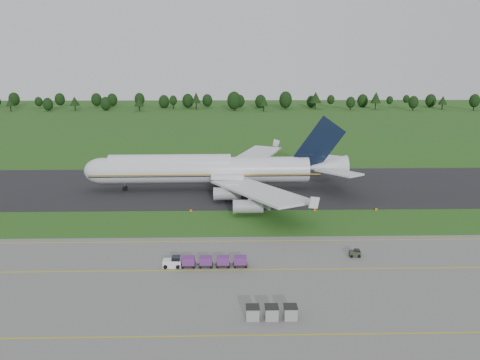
{
  "coord_description": "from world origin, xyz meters",
  "views": [
    {
      "loc": [
        -0.48,
        -89.3,
        31.84
      ],
      "look_at": [
        1.58,
        2.0,
        8.43
      ],
      "focal_mm": 35.0,
      "sensor_mm": 36.0,
      "label": 1
    }
  ],
  "objects_px": {
    "aircraft": "(211,169)",
    "uld_row": "(271,312)",
    "edge_markers": "(284,210)",
    "baggage_train": "(204,261)",
    "utility_cart": "(355,254)"
  },
  "relations": [
    {
      "from": "aircraft",
      "to": "uld_row",
      "type": "xyz_separation_m",
      "value": [
        9.95,
        -61.43,
        -4.43
      ]
    },
    {
      "from": "aircraft",
      "to": "utility_cart",
      "type": "relative_size",
      "value": 36.44
    },
    {
      "from": "baggage_train",
      "to": "edge_markers",
      "type": "relative_size",
      "value": 0.33
    },
    {
      "from": "baggage_train",
      "to": "edge_markers",
      "type": "xyz_separation_m",
      "value": [
        15.92,
        27.7,
        -0.65
      ]
    },
    {
      "from": "aircraft",
      "to": "edge_markers",
      "type": "height_order",
      "value": "aircraft"
    },
    {
      "from": "baggage_train",
      "to": "edge_markers",
      "type": "height_order",
      "value": "baggage_train"
    },
    {
      "from": "baggage_train",
      "to": "uld_row",
      "type": "bearing_deg",
      "value": -59.18
    },
    {
      "from": "utility_cart",
      "to": "edge_markers",
      "type": "bearing_deg",
      "value": 110.38
    },
    {
      "from": "baggage_train",
      "to": "uld_row",
      "type": "relative_size",
      "value": 2.04
    },
    {
      "from": "aircraft",
      "to": "uld_row",
      "type": "distance_m",
      "value": 62.38
    },
    {
      "from": "baggage_train",
      "to": "utility_cart",
      "type": "distance_m",
      "value": 25.2
    },
    {
      "from": "aircraft",
      "to": "edge_markers",
      "type": "bearing_deg",
      "value": -47.52
    },
    {
      "from": "baggage_train",
      "to": "edge_markers",
      "type": "bearing_deg",
      "value": 60.11
    },
    {
      "from": "aircraft",
      "to": "uld_row",
      "type": "height_order",
      "value": "aircraft"
    },
    {
      "from": "baggage_train",
      "to": "utility_cart",
      "type": "bearing_deg",
      "value": 7.59
    }
  ]
}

